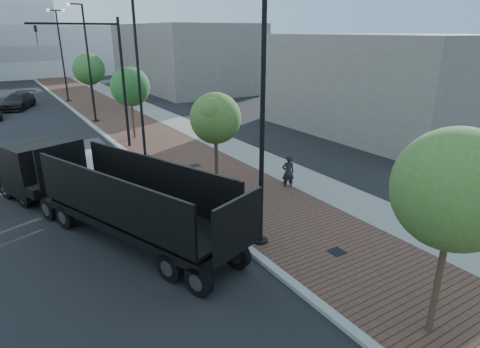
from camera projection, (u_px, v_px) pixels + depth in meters
sidewalk at (111, 107)px, 39.89m from camera, size 7.00×140.00×0.12m
concrete_strip at (138, 105)px, 41.24m from camera, size 2.40×140.00×0.13m
curb at (74, 111)px, 38.14m from camera, size 0.30×140.00×0.14m
dump_truck at (77, 188)px, 16.26m from camera, size 6.65×13.19×2.94m
white_sedan at (92, 168)px, 20.27m from camera, size 1.60×4.51×1.48m
dark_car_far at (18, 101)px, 39.36m from camera, size 4.01×5.51×1.48m
pedestrian at (288, 172)px, 19.30m from camera, size 0.71×0.58×1.68m
streetlight_1 at (259, 126)px, 12.99m from camera, size 1.44×0.56×9.21m
streetlight_2 at (139, 77)px, 22.47m from camera, size 1.72×0.56×9.28m
streetlight_3 at (88, 69)px, 32.15m from camera, size 1.44×0.56×9.21m
streetlight_4 at (62, 55)px, 41.63m from camera, size 1.72×0.56×9.28m
traffic_mast at (108, 70)px, 24.36m from camera, size 5.09×0.20×8.00m
tree_0 at (456, 189)px, 8.94m from camera, size 2.79×2.79×5.34m
tree_1 at (216, 118)px, 17.84m from camera, size 2.33×2.27×4.73m
tree_2 at (131, 87)px, 27.40m from camera, size 2.65×2.65×4.96m
tree_3 at (89, 69)px, 36.90m from camera, size 2.84×2.84×5.32m
convention_center at (6, 38)px, 71.08m from camera, size 50.00×30.00×50.00m
commercial_block_ne at (183, 57)px, 52.80m from camera, size 12.00×22.00×8.00m
commercial_block_e at (377, 84)px, 30.01m from camera, size 10.00×16.00×7.00m
utility_cover_1 at (337, 252)px, 13.76m from camera, size 0.50×0.50×0.02m
utility_cover_2 at (195, 165)px, 22.55m from camera, size 0.50×0.50×0.02m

